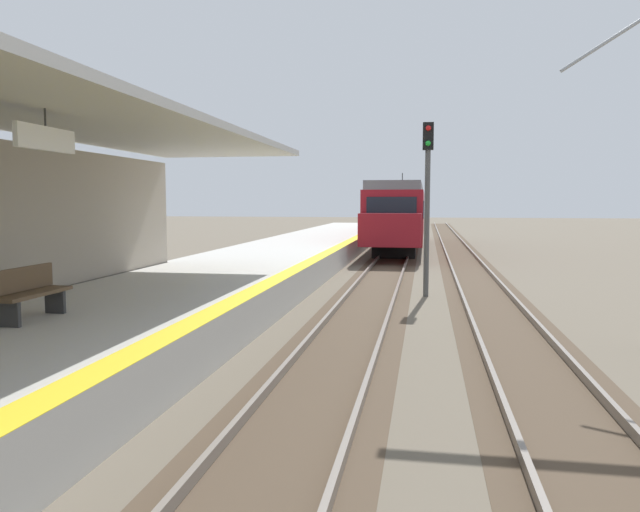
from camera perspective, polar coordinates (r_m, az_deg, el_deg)
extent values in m
cube|color=#B7B5AD|center=(16.82, -11.00, -3.19)|extent=(5.00, 80.00, 0.90)
cube|color=yellow|center=(16.09, -3.52, -1.85)|extent=(0.50, 80.00, 0.01)
cube|color=white|center=(10.15, -24.51, 10.08)|extent=(0.08, 1.40, 0.36)
cylinder|color=#333333|center=(10.19, -24.58, 11.84)|extent=(0.03, 0.03, 0.27)
cube|color=#4C3D2D|center=(19.80, 5.29, -3.16)|extent=(2.34, 120.00, 0.01)
cube|color=slate|center=(19.86, 3.22, -2.89)|extent=(0.08, 120.00, 0.15)
cube|color=slate|center=(19.75, 7.38, -2.98)|extent=(0.08, 120.00, 0.15)
cube|color=#4C3D2D|center=(19.82, 15.15, -3.31)|extent=(2.34, 120.00, 0.01)
cube|color=slate|center=(19.76, 13.07, -3.06)|extent=(0.08, 120.00, 0.15)
cube|color=slate|center=(19.89, 17.22, -3.11)|extent=(0.08, 120.00, 0.15)
cube|color=maroon|center=(37.21, 7.54, 3.91)|extent=(2.90, 18.00, 2.70)
cube|color=slate|center=(37.21, 7.57, 6.33)|extent=(2.67, 18.00, 0.44)
cube|color=black|center=(28.20, 6.77, 4.35)|extent=(2.32, 0.06, 1.21)
cube|color=maroon|center=(27.44, 6.66, 2.49)|extent=(2.78, 1.60, 1.49)
cube|color=black|center=(37.17, 9.81, 4.50)|extent=(0.04, 15.84, 0.86)
cylinder|color=#333333|center=(40.82, 7.80, 7.16)|extent=(0.06, 0.06, 0.90)
cube|color=black|center=(31.46, 7.05, 0.57)|extent=(2.17, 2.20, 0.72)
cube|color=black|center=(43.12, 7.85, 1.80)|extent=(2.17, 2.20, 0.72)
cylinder|color=#4C4C4C|center=(18.38, 10.08, 3.01)|extent=(0.16, 0.16, 4.40)
cube|color=black|center=(18.47, 10.21, 11.10)|extent=(0.32, 0.24, 0.80)
sphere|color=red|center=(18.36, 10.22, 11.83)|extent=(0.16, 0.16, 0.16)
sphere|color=green|center=(18.31, 10.20, 10.46)|extent=(0.16, 0.16, 0.16)
cylinder|color=#9EA3A8|center=(13.21, 27.39, 18.76)|extent=(2.47, 0.07, 1.60)
cube|color=brown|center=(11.13, -25.52, -3.24)|extent=(0.44, 1.60, 0.06)
cube|color=brown|center=(11.21, -26.40, -1.98)|extent=(0.06, 1.60, 0.40)
cube|color=#333333|center=(10.68, -27.34, -4.84)|extent=(0.36, 0.08, 0.44)
cube|color=#333333|center=(11.65, -23.76, -3.91)|extent=(0.36, 0.08, 0.44)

